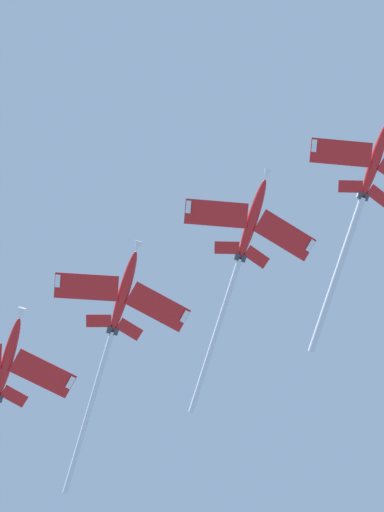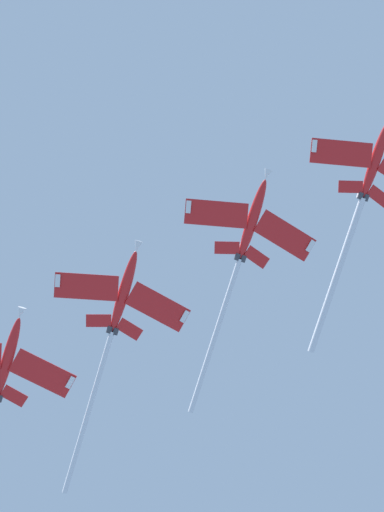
# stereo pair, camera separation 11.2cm
# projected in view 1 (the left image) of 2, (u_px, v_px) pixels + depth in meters

# --- Properties ---
(jet_lead) EXTENTS (35.15, 20.04, 14.93)m
(jet_lead) POSITION_uv_depth(u_px,v_px,m) (362.00, 198.00, 122.89)
(jet_lead) COLOR red
(jet_second) EXTENTS (34.34, 20.02, 15.04)m
(jet_second) POSITION_uv_depth(u_px,v_px,m) (244.00, 247.00, 120.16)
(jet_second) COLOR red
(jet_third) EXTENTS (34.86, 19.97, 15.79)m
(jet_third) POSITION_uv_depth(u_px,v_px,m) (116.00, 320.00, 118.92)
(jet_third) COLOR red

